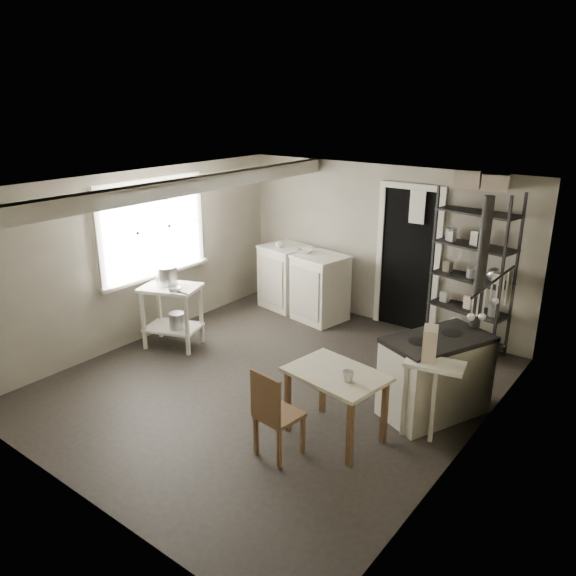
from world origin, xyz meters
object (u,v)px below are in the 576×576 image
Objects in this scene: stove at (435,375)px; chair at (279,408)px; base_cabinets at (303,284)px; work_table at (335,402)px; flour_sack at (457,334)px; prep_table at (173,318)px; shelf_rack at (471,281)px; stockpot at (167,277)px.

chair is at bearing -95.28° from stove.
work_table is (2.22, -2.52, -0.08)m from base_cabinets.
prep_table is at bearing -145.33° from flour_sack.
shelf_rack reaches higher than flour_sack.
flour_sack is at bearing 12.07° from base_cabinets.
prep_table is at bearing 170.46° from work_table.
prep_table is 2.82m from chair.
work_table is at bearing 71.79° from chair.
chair is at bearing -115.14° from work_table.
work_table is 2.63m from flour_sack.
prep_table is 0.76× the size of stove.
stockpot reaches higher than work_table.
prep_table is 0.55m from stockpot.
stove is 1.77m from chair.
chair reaches higher than stove.
chair is at bearing -98.30° from flour_sack.
flour_sack is (-0.39, 1.62, -0.20)m from stove.
stockpot is 0.27× the size of stove.
work_table is at bearing -84.94° from shelf_rack.
stockpot reaches higher than base_cabinets.
prep_table is at bearing -148.14° from stove.
work_table reaches higher than flour_sack.
flour_sack is (2.43, 0.10, -0.22)m from base_cabinets.
prep_table is at bearing -133.53° from shelf_rack.
base_cabinets is 3.36m from work_table.
base_cabinets is at bearing -177.75° from flour_sack.
work_table is (-0.59, -1.00, -0.06)m from stove.
base_cabinets is at bearing -163.88° from shelf_rack.
stove is at bearing -18.64° from base_cabinets.
base_cabinets is at bearing 72.15° from prep_table.
stockpot reaches higher than flour_sack.
prep_table is 0.56× the size of base_cabinets.
chair reaches higher than work_table.
shelf_rack is at bearing 35.02° from stockpot.
stockpot is 2.94m from chair.
base_cabinets is (0.74, 2.02, -0.48)m from stockpot.
stove is (0.33, -1.77, -0.51)m from shelf_rack.
chair reaches higher than prep_table.
base_cabinets is 3.20m from stove.
stove is 2.32× the size of flour_sack.
stockpot is at bearing -146.35° from flour_sack.
prep_table is 3.51m from stove.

